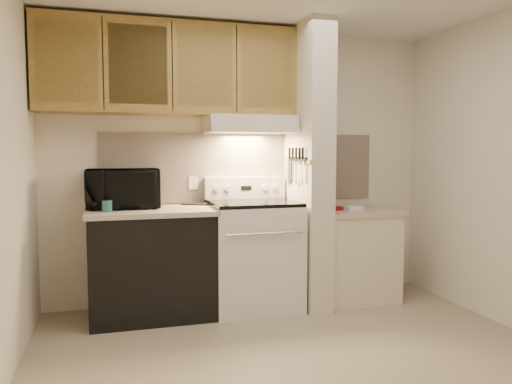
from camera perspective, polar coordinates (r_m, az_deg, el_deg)
name	(u,v)px	position (r m, az deg, el deg)	size (l,w,h in m)	color
floor	(300,359)	(3.53, 5.07, -18.47)	(3.60, 3.60, 0.00)	tan
wall_back	(243,166)	(4.68, -1.45, 2.99)	(3.60, 0.02, 2.50)	silver
backsplash	(244,168)	(4.67, -1.41, 2.81)	(2.60, 0.02, 0.63)	beige
range_body	(253,256)	(4.44, -0.30, -7.37)	(0.76, 0.65, 0.92)	silver
oven_window	(264,259)	(4.14, 0.91, -7.71)	(0.50, 0.01, 0.30)	black
oven_handle	(265,234)	(4.06, 1.07, -4.79)	(0.02, 0.02, 0.65)	silver
cooktop	(253,203)	(4.37, -0.30, -1.27)	(0.74, 0.64, 0.03)	black
range_backguard	(245,188)	(4.63, -1.26, 0.50)	(0.76, 0.08, 0.20)	silver
range_display	(246,188)	(4.59, -1.12, 0.46)	(0.10, 0.01, 0.04)	black
range_knob_left_outer	(216,189)	(4.53, -4.54, 0.39)	(0.05, 0.05, 0.02)	silver
range_knob_left_inner	(227,188)	(4.55, -3.30, 0.41)	(0.05, 0.05, 0.02)	silver
range_knob_right_inner	(265,188)	(4.64, 1.04, 0.51)	(0.05, 0.05, 0.02)	silver
range_knob_right_outer	(275,187)	(4.67, 2.21, 0.53)	(0.05, 0.05, 0.02)	silver
dishwasher_front	(152,265)	(4.31, -11.78, -8.19)	(1.00, 0.63, 0.87)	black
left_countertop	(151,211)	(4.23, -11.89, -2.17)	(1.04, 0.67, 0.04)	#BFAC98
spoon_rest	(195,204)	(4.47, -6.96, -1.38)	(0.24, 0.08, 0.02)	black
teal_jar	(107,206)	(4.12, -16.66, -1.54)	(0.08, 0.08, 0.09)	#25655D
outlet	(193,183)	(4.57, -7.20, 1.03)	(0.08, 0.01, 0.12)	beige
microwave	(123,189)	(4.34, -14.96, 0.39)	(0.59, 0.40, 0.33)	black
partition_pillar	(308,167)	(4.51, 5.98, 2.90)	(0.22, 0.70, 2.50)	beige
pillar_trim	(296,161)	(4.46, 4.60, 3.54)	(0.01, 0.70, 0.04)	olive
knife_strip	(297,159)	(4.42, 4.76, 3.79)	(0.02, 0.42, 0.04)	black
knife_blade_a	(303,171)	(4.25, 5.42, 2.40)	(0.01, 0.04, 0.16)	silver
knife_handle_a	(303,153)	(4.27, 5.35, 4.42)	(0.02, 0.02, 0.10)	black
knife_blade_b	(299,172)	(4.35, 4.93, 2.32)	(0.01, 0.04, 0.18)	silver
knife_handle_b	(300,153)	(4.33, 5.01, 4.43)	(0.02, 0.02, 0.10)	black
knife_blade_c	(296,173)	(4.42, 4.58, 2.23)	(0.01, 0.04, 0.20)	silver
knife_handle_c	(296,153)	(4.41, 4.61, 4.44)	(0.02, 0.02, 0.10)	black
knife_blade_d	(293,170)	(4.48, 4.28, 2.52)	(0.01, 0.04, 0.16)	silver
knife_handle_d	(293,153)	(4.49, 4.22, 4.44)	(0.02, 0.02, 0.10)	black
knife_blade_e	(290,171)	(4.56, 3.89, 2.44)	(0.01, 0.04, 0.18)	silver
knife_handle_e	(289,153)	(4.57, 3.85, 4.45)	(0.02, 0.02, 0.10)	black
oven_mitt	(288,169)	(4.62, 3.66, 2.67)	(0.03, 0.09, 0.22)	slate
right_cab_base	(353,256)	(4.80, 11.03, -7.22)	(0.70, 0.60, 0.81)	beige
right_countertop	(354,211)	(4.73, 11.11, -2.18)	(0.74, 0.64, 0.04)	#BFAC98
red_folder	(331,208)	(4.74, 8.62, -1.82)	(0.24, 0.32, 0.01)	#99070F
white_box	(354,208)	(4.62, 11.13, -1.84)	(0.15, 0.10, 0.04)	white
range_hood	(250,125)	(4.47, -0.74, 7.72)	(0.78, 0.44, 0.15)	beige
hood_lip	(256,129)	(4.27, 0.01, 7.26)	(0.78, 0.04, 0.06)	beige
upper_cabinets	(170,69)	(4.44, -9.79, 13.66)	(2.18, 0.33, 0.77)	olive
cab_door_a	(66,61)	(4.26, -20.86, 13.79)	(0.46, 0.01, 0.63)	olive
cab_gap_a	(103,63)	(4.25, -17.09, 13.92)	(0.01, 0.01, 0.73)	black
cab_door_b	(138,65)	(4.26, -13.31, 13.99)	(0.46, 0.01, 0.63)	olive
cab_gap_b	(172,66)	(4.28, -9.55, 14.00)	(0.01, 0.01, 0.73)	black
cab_door_c	(205,68)	(4.32, -5.84, 13.95)	(0.46, 0.01, 0.63)	olive
cab_gap_c	(237,69)	(4.37, -2.22, 13.85)	(0.01, 0.01, 0.73)	black
cab_door_d	(267,71)	(4.45, 1.29, 13.70)	(0.46, 0.01, 0.63)	olive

